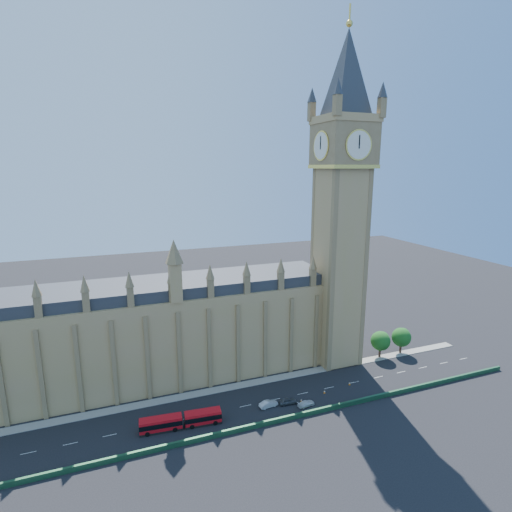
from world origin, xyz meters
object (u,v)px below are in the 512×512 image
object	(u,v)px
car_grey	(288,401)
car_white	(306,403)
red_bus	(181,421)
car_silver	(269,404)

from	to	relation	value
car_grey	car_white	bearing A→B (deg)	-115.66
red_bus	car_silver	xyz separation A→B (m)	(21.83, 0.37, -0.86)
red_bus	car_white	world-z (taller)	red_bus
car_white	car_silver	bearing A→B (deg)	64.07
red_bus	car_grey	bearing A→B (deg)	4.71
red_bus	car_grey	size ratio (longest dim) A/B	4.06
red_bus	car_grey	distance (m)	26.80
car_silver	car_white	distance (m)	9.40
red_bus	car_silver	world-z (taller)	red_bus
car_grey	car_white	distance (m)	4.62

